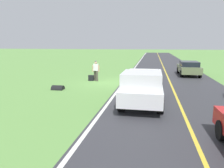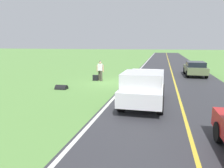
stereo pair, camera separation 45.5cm
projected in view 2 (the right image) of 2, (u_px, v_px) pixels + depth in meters
ground_plane at (112, 83)px, 17.80m from camera, size 200.00×200.00×0.00m
road_surface at (175, 85)px, 16.69m from camera, size 7.87×120.00×0.00m
lane_edge_line at (127, 83)px, 17.52m from camera, size 0.16×117.60×0.00m
lane_centre_line at (175, 85)px, 16.69m from camera, size 0.14×117.60×0.00m
hitchhiker_walking at (100, 69)px, 18.62m from camera, size 0.62×0.51×1.75m
suitcase_carried at (95, 78)px, 18.74m from camera, size 0.47×0.23×0.49m
pickup_truck_passing at (144, 86)px, 11.32m from camera, size 2.13×5.42×1.82m
sedan_near_oncoming at (195, 68)px, 21.48m from camera, size 1.93×4.40×1.41m
drainage_culvert at (62, 89)px, 15.33m from camera, size 0.80×0.60×0.60m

